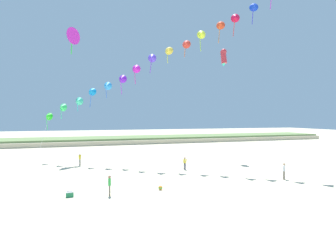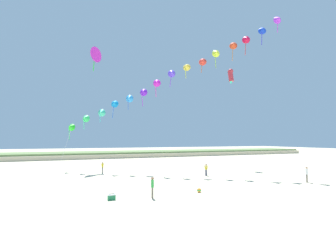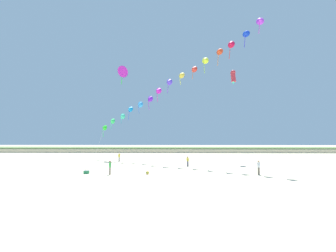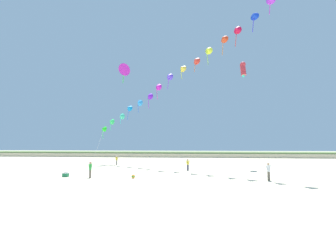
{
  "view_description": "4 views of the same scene",
  "coord_description": "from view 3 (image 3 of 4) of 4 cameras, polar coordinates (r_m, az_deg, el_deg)",
  "views": [
    {
      "loc": [
        -5.99,
        -17.38,
        6.24
      ],
      "look_at": [
        3.06,
        11.1,
        5.32
      ],
      "focal_mm": 28.0,
      "sensor_mm": 36.0,
      "label": 1
    },
    {
      "loc": [
        -9.39,
        -13.17,
        4.52
      ],
      "look_at": [
        0.68,
        13.07,
        6.29
      ],
      "focal_mm": 24.0,
      "sensor_mm": 36.0,
      "label": 2
    },
    {
      "loc": [
        3.22,
        -22.45,
        4.24
      ],
      "look_at": [
        2.5,
        10.2,
        6.04
      ],
      "focal_mm": 24.0,
      "sensor_mm": 36.0,
      "label": 3
    },
    {
      "loc": [
        6.3,
        -18.07,
        3.3
      ],
      "look_at": [
        2.87,
        11.57,
        5.88
      ],
      "focal_mm": 24.0,
      "sensor_mm": 36.0,
      "label": 4
    }
  ],
  "objects": [
    {
      "name": "kite_banner_string",
      "position": [
        40.11,
        0.42,
        10.82
      ],
      "size": [
        29.12,
        14.84,
        22.08
      ],
      "color": "#22DC24"
    },
    {
      "name": "large_kite_low_lead",
      "position": [
        50.84,
        -11.64,
        13.29
      ],
      "size": [
        2.42,
        2.36,
        3.98
      ],
      "color": "#EE2DCC"
    },
    {
      "name": "dune_ridge",
      "position": [
        71.78,
        -1.32,
        -5.99
      ],
      "size": [
        120.0,
        13.01,
        1.42
      ],
      "color": "beige",
      "rests_on": "ground"
    },
    {
      "name": "beach_cooler",
      "position": [
        29.19,
        -20.01,
        -10.9
      ],
      "size": [
        0.58,
        0.41,
        0.46
      ],
      "color": "#23844C",
      "rests_on": "ground"
    },
    {
      "name": "person_far_left",
      "position": [
        28.66,
        22.03,
        -9.49
      ],
      "size": [
        0.55,
        0.35,
        1.67
      ],
      "color": "#726656",
      "rests_on": "ground"
    },
    {
      "name": "person_mid_center",
      "position": [
        27.51,
        -14.52,
        -9.93
      ],
      "size": [
        0.22,
        0.58,
        1.64
      ],
      "color": "#726656",
      "rests_on": "ground"
    },
    {
      "name": "person_near_right",
      "position": [
        34.66,
        5.03,
        -8.73
      ],
      "size": [
        0.51,
        0.28,
        1.5
      ],
      "color": "#282D4C",
      "rests_on": "ground"
    },
    {
      "name": "large_kite_mid_trail",
      "position": [
        43.83,
        16.24,
        11.98
      ],
      "size": [
        1.28,
        1.32,
        2.65
      ],
      "color": "#CB313B"
    },
    {
      "name": "person_near_left",
      "position": [
        42.53,
        -12.3,
        -7.6
      ],
      "size": [
        0.38,
        0.48,
        1.55
      ],
      "color": "gray",
      "rests_on": "ground"
    },
    {
      "name": "beach_ball",
      "position": [
        27.2,
        -5.23,
        -11.73
      ],
      "size": [
        0.36,
        0.36,
        0.36
      ],
      "color": "orange",
      "rests_on": "ground"
    },
    {
      "name": "ground_plane",
      "position": [
        23.07,
        -6.97,
        -13.72
      ],
      "size": [
        240.0,
        240.0,
        0.0
      ],
      "primitive_type": "plane",
      "color": "beige"
    }
  ]
}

